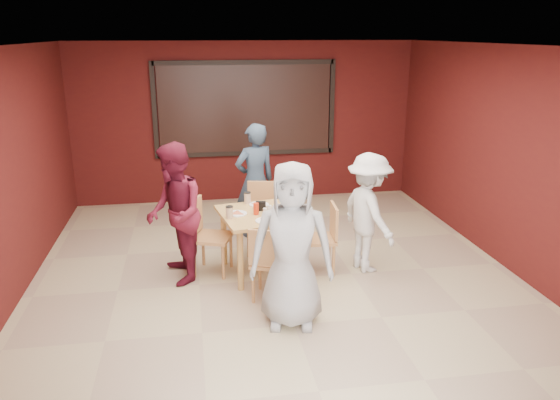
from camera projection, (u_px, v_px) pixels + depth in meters
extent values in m
plane|color=tan|center=(277.00, 279.00, 6.78)|extent=(7.00, 7.00, 0.00)
cube|color=black|center=(245.00, 109.00, 9.54)|extent=(3.00, 0.02, 1.50)
cube|color=tan|center=(262.00, 214.00, 6.77)|extent=(1.17, 1.17, 0.04)
cylinder|color=tan|center=(224.00, 237.00, 7.12)|extent=(0.07, 0.07, 0.75)
cylinder|color=tan|center=(282.00, 230.00, 7.38)|extent=(0.07, 0.07, 0.75)
cylinder|color=tan|center=(240.00, 261.00, 6.39)|extent=(0.07, 0.07, 0.75)
cylinder|color=tan|center=(304.00, 252.00, 6.65)|extent=(0.07, 0.07, 0.75)
cylinder|color=silver|center=(266.00, 221.00, 6.46)|extent=(0.25, 0.25, 0.01)
cone|color=#CD8148|center=(266.00, 219.00, 6.46)|extent=(0.23, 0.23, 0.02)
cylinder|color=beige|center=(279.00, 218.00, 6.37)|extent=(0.09, 0.09, 0.14)
cylinder|color=black|center=(279.00, 211.00, 6.35)|extent=(0.09, 0.09, 0.01)
cylinder|color=silver|center=(259.00, 205.00, 7.06)|extent=(0.25, 0.25, 0.01)
cone|color=#CD8148|center=(259.00, 203.00, 7.06)|extent=(0.23, 0.23, 0.02)
cylinder|color=beige|center=(247.00, 198.00, 7.11)|extent=(0.09, 0.09, 0.14)
cylinder|color=black|center=(247.00, 193.00, 7.09)|extent=(0.09, 0.09, 0.01)
cylinder|color=silver|center=(237.00, 214.00, 6.71)|extent=(0.25, 0.25, 0.01)
cone|color=#CD8148|center=(237.00, 212.00, 6.71)|extent=(0.23, 0.23, 0.02)
cylinder|color=beige|center=(230.00, 213.00, 6.54)|extent=(0.09, 0.09, 0.14)
cylinder|color=black|center=(229.00, 207.00, 6.52)|extent=(0.09, 0.09, 0.01)
cylinder|color=silver|center=(288.00, 211.00, 6.81)|extent=(0.25, 0.25, 0.01)
cone|color=#CD8148|center=(288.00, 210.00, 6.81)|extent=(0.23, 0.23, 0.02)
cylinder|color=beige|center=(293.00, 202.00, 6.94)|extent=(0.09, 0.09, 0.14)
cylinder|color=black|center=(293.00, 197.00, 6.92)|extent=(0.09, 0.09, 0.01)
cylinder|color=silver|center=(269.00, 209.00, 6.73)|extent=(0.06, 0.06, 0.10)
cylinder|color=silver|center=(265.00, 211.00, 6.67)|extent=(0.05, 0.05, 0.08)
cylinder|color=red|center=(256.00, 209.00, 6.68)|extent=(0.07, 0.07, 0.15)
cube|color=black|center=(261.00, 206.00, 6.83)|extent=(0.13, 0.08, 0.12)
cube|color=#CC824F|center=(271.00, 262.00, 6.20)|extent=(0.55, 0.55, 0.04)
cylinder|color=#CC824F|center=(289.00, 275.00, 6.40)|extent=(0.04, 0.04, 0.42)
cylinder|color=#CC824F|center=(260.00, 273.00, 6.46)|extent=(0.04, 0.04, 0.42)
cylinder|color=#CC824F|center=(284.00, 288.00, 6.07)|extent=(0.04, 0.04, 0.42)
cylinder|color=#CC824F|center=(253.00, 286.00, 6.13)|extent=(0.04, 0.04, 0.42)
cube|color=#CC824F|center=(268.00, 248.00, 5.94)|extent=(0.42, 0.18, 0.41)
cube|color=#CC824F|center=(263.00, 220.00, 7.48)|extent=(0.55, 0.55, 0.04)
cylinder|color=#CC824F|center=(249.00, 241.00, 7.38)|extent=(0.04, 0.04, 0.45)
cylinder|color=#CC824F|center=(276.00, 242.00, 7.37)|extent=(0.04, 0.04, 0.45)
cylinder|color=#CC824F|center=(251.00, 232.00, 7.74)|extent=(0.04, 0.04, 0.45)
cylinder|color=#CC824F|center=(278.00, 232.00, 7.73)|extent=(0.04, 0.04, 0.45)
cube|color=#CC824F|center=(264.00, 197.00, 7.60)|extent=(0.46, 0.14, 0.44)
cube|color=#CC824F|center=(212.00, 237.00, 6.85)|extent=(0.59, 0.59, 0.04)
cylinder|color=#CC824F|center=(223.00, 262.00, 6.72)|extent=(0.04, 0.04, 0.45)
cylinder|color=#CC824F|center=(231.00, 251.00, 7.07)|extent=(0.04, 0.04, 0.45)
cylinder|color=#CC824F|center=(194.00, 260.00, 6.78)|extent=(0.04, 0.04, 0.45)
cylinder|color=#CC824F|center=(203.00, 249.00, 7.13)|extent=(0.04, 0.04, 0.45)
cube|color=#CC824F|center=(195.00, 217.00, 6.81)|extent=(0.19, 0.45, 0.44)
cube|color=#CC824F|center=(318.00, 239.00, 6.89)|extent=(0.46, 0.46, 0.04)
cylinder|color=#CC824F|center=(303.00, 251.00, 7.11)|extent=(0.04, 0.04, 0.41)
cylinder|color=#CC824F|center=(306.00, 262.00, 6.78)|extent=(0.04, 0.04, 0.41)
cylinder|color=#CC824F|center=(329.00, 250.00, 7.14)|extent=(0.04, 0.04, 0.41)
cylinder|color=#CC824F|center=(334.00, 261.00, 6.81)|extent=(0.04, 0.04, 0.41)
cube|color=#CC824F|center=(334.00, 221.00, 6.84)|extent=(0.07, 0.43, 0.40)
imported|color=#A4A4A4|center=(292.00, 246.00, 5.52)|extent=(0.94, 0.71, 1.74)
imported|color=#324459|center=(255.00, 181.00, 8.02)|extent=(0.71, 0.57, 1.70)
imported|color=maroon|center=(175.00, 214.00, 6.52)|extent=(0.77, 0.92, 1.72)
imported|color=silver|center=(369.00, 213.00, 6.86)|extent=(0.80, 1.10, 1.53)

